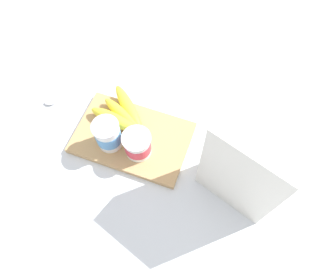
# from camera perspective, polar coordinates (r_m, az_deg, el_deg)

# --- Properties ---
(ground_plane) EXTENTS (2.40, 2.40, 0.00)m
(ground_plane) POSITION_cam_1_polar(r_m,az_deg,el_deg) (0.90, -6.50, 0.16)
(ground_plane) COLOR silver
(cutting_board) EXTENTS (0.32, 0.21, 0.02)m
(cutting_board) POSITION_cam_1_polar(r_m,az_deg,el_deg) (0.90, -6.56, 0.43)
(cutting_board) COLOR tan
(cutting_board) RESTS_ON ground_plane
(cereal_box) EXTENTS (0.21, 0.13, 0.29)m
(cereal_box) POSITION_cam_1_polar(r_m,az_deg,el_deg) (0.72, 13.89, -5.52)
(cereal_box) COLOR white
(cereal_box) RESTS_ON ground_plane
(yogurt_cup_front) EXTENTS (0.08, 0.08, 0.08)m
(yogurt_cup_front) POSITION_cam_1_polar(r_m,az_deg,el_deg) (0.83, -5.62, -0.86)
(yogurt_cup_front) COLOR white
(yogurt_cup_front) RESTS_ON cutting_board
(yogurt_cup_back) EXTENTS (0.07, 0.07, 0.09)m
(yogurt_cup_back) POSITION_cam_1_polar(r_m,az_deg,el_deg) (0.85, -10.98, 0.98)
(yogurt_cup_back) COLOR white
(yogurt_cup_back) RESTS_ON cutting_board
(banana_bunch) EXTENTS (0.18, 0.15, 0.04)m
(banana_bunch) POSITION_cam_1_polar(r_m,az_deg,el_deg) (0.90, -8.32, 4.59)
(banana_bunch) COLOR yellow
(banana_bunch) RESTS_ON cutting_board
(spoon) EXTENTS (0.12, 0.09, 0.01)m
(spoon) POSITION_cam_1_polar(r_m,az_deg,el_deg) (1.02, -19.38, 6.88)
(spoon) COLOR silver
(spoon) RESTS_ON ground_plane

